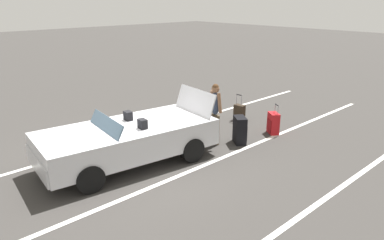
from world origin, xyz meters
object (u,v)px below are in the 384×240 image
Objects in this scene: suitcase_medium_bright at (273,123)px; traveler_person at (215,111)px; suitcase_small_carryon at (239,112)px; convertible_car at (120,142)px; suitcase_large_black at (240,130)px.

traveler_person is at bearing 14.09° from suitcase_medium_bright.
traveler_person is at bearing -163.42° from suitcase_small_carryon.
convertible_car is 2.67m from traveler_person.
suitcase_medium_bright reaches higher than suitcase_small_carryon.
suitcase_large_black is 0.85× the size of suitcase_medium_bright.
traveler_person is (-2.60, 0.55, 0.34)m from convertible_car.
convertible_car is 2.62× the size of traveler_person.
suitcase_small_carryon is at bearing 75.52° from suitcase_large_black.
suitcase_small_carryon is (-0.25, -1.48, -0.06)m from suitcase_medium_bright.
suitcase_large_black is 0.45× the size of traveler_person.
suitcase_large_black is 0.89m from traveler_person.
traveler_person reaches higher than suitcase_medium_bright.
convertible_car reaches higher than suitcase_large_black.
suitcase_large_black is at bearing -145.53° from suitcase_small_carryon.
suitcase_medium_bright is (-4.39, 1.18, -0.28)m from convertible_car.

